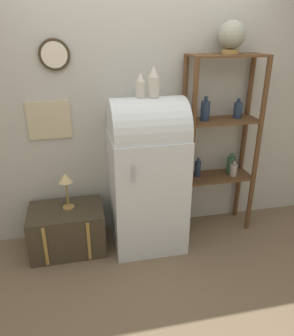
% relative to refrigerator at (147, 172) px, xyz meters
% --- Properties ---
extents(ground_plane, '(12.00, 12.00, 0.00)m').
position_rel_refrigerator_xyz_m(ground_plane, '(0.00, -0.24, -0.77)').
color(ground_plane, '#7A664C').
extents(wall_back, '(7.00, 0.09, 2.70)m').
position_rel_refrigerator_xyz_m(wall_back, '(-0.00, 0.34, 0.58)').
color(wall_back, '#B7B7AD').
rests_on(wall_back, ground_plane).
extents(refrigerator, '(0.68, 0.65, 1.48)m').
position_rel_refrigerator_xyz_m(refrigerator, '(0.00, 0.00, 0.00)').
color(refrigerator, silver).
rests_on(refrigerator, ground_plane).
extents(suitcase_trunk, '(0.70, 0.49, 0.44)m').
position_rel_refrigerator_xyz_m(suitcase_trunk, '(-0.79, 0.03, -0.55)').
color(suitcase_trunk, '#423828').
rests_on(suitcase_trunk, ground_plane).
extents(shelf_unit, '(0.74, 0.33, 1.82)m').
position_rel_refrigerator_xyz_m(shelf_unit, '(0.78, 0.13, 0.25)').
color(shelf_unit, brown).
rests_on(shelf_unit, ground_plane).
extents(globe, '(0.25, 0.25, 0.29)m').
position_rel_refrigerator_xyz_m(globe, '(0.81, 0.16, 1.20)').
color(globe, '#AD8942').
rests_on(globe, shelf_unit).
extents(vase_left, '(0.08, 0.08, 0.21)m').
position_rel_refrigerator_xyz_m(vase_left, '(-0.06, 0.01, 0.81)').
color(vase_left, beige).
rests_on(vase_left, refrigerator).
extents(vase_center, '(0.10, 0.10, 0.26)m').
position_rel_refrigerator_xyz_m(vase_center, '(0.05, 0.00, 0.83)').
color(vase_center, beige).
rests_on(vase_center, refrigerator).
extents(desk_lamp, '(0.13, 0.13, 0.36)m').
position_rel_refrigerator_xyz_m(desk_lamp, '(-0.76, 0.06, -0.05)').
color(desk_lamp, '#AD8942').
rests_on(desk_lamp, suitcase_trunk).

